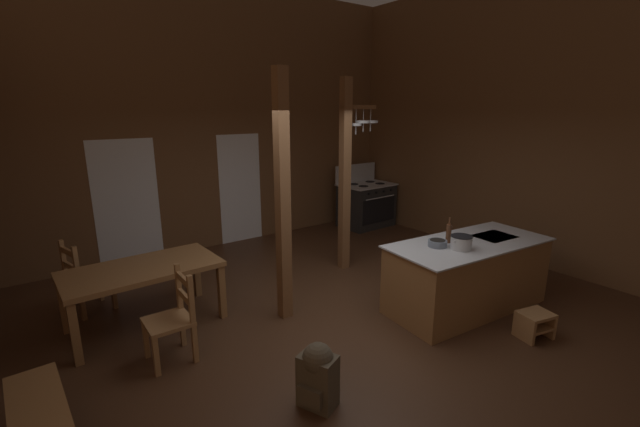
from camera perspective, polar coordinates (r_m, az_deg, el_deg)
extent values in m
cube|color=#422819|center=(5.25, 3.96, -15.02)|extent=(8.13, 8.16, 0.10)
cube|color=brown|center=(7.82, -14.10, 12.40)|extent=(8.13, 0.14, 4.62)
cube|color=brown|center=(7.56, 27.00, 11.23)|extent=(0.14, 8.16, 4.62)
cube|color=white|center=(7.43, -25.09, 1.36)|extent=(1.00, 0.01, 2.05)
cube|color=white|center=(8.04, -10.93, 3.38)|extent=(0.84, 0.01, 2.05)
cube|color=olive|center=(5.69, 19.59, -8.07)|extent=(2.17, 1.08, 0.87)
cube|color=#B7BABF|center=(5.54, 19.98, -3.81)|extent=(2.24, 1.15, 0.02)
cube|color=black|center=(5.90, 22.90, -2.90)|extent=(0.55, 0.44, 0.00)
cube|color=black|center=(6.09, 16.14, -10.20)|extent=(1.99, 0.22, 0.10)
cube|color=#242424|center=(9.06, 6.39, 1.08)|extent=(1.13, 0.80, 0.90)
cube|color=black|center=(8.81, 8.13, 0.43)|extent=(0.93, 0.04, 0.52)
cylinder|color=#B7BABF|center=(8.73, 8.32, 2.18)|extent=(0.83, 0.05, 0.02)
cube|color=#B7BABF|center=(8.97, 6.48, 3.97)|extent=(1.17, 0.84, 0.03)
cube|color=#B7BABF|center=(9.19, 4.94, 5.56)|extent=(1.14, 0.08, 0.40)
cylinder|color=black|center=(9.04, 8.28, 4.12)|extent=(0.21, 0.21, 0.01)
cylinder|color=black|center=(8.69, 6.01, 3.78)|extent=(0.21, 0.21, 0.01)
cylinder|color=black|center=(9.24, 6.92, 4.39)|extent=(0.21, 0.21, 0.01)
cylinder|color=black|center=(8.91, 4.65, 4.07)|extent=(0.21, 0.21, 0.01)
cylinder|color=black|center=(8.95, 9.77, 3.21)|extent=(0.05, 0.03, 0.04)
cylinder|color=black|center=(8.79, 8.80, 3.05)|extent=(0.05, 0.03, 0.04)
cylinder|color=black|center=(8.63, 7.80, 2.88)|extent=(0.05, 0.03, 0.04)
cylinder|color=black|center=(8.48, 6.76, 2.70)|extent=(0.05, 0.03, 0.04)
cube|color=brown|center=(6.42, 3.44, 5.04)|extent=(0.15, 0.15, 2.97)
cube|color=brown|center=(6.47, 5.35, 14.42)|extent=(0.61, 0.14, 0.06)
cylinder|color=#B7BABF|center=(6.45, 5.00, 13.37)|extent=(0.01, 0.01, 0.24)
cylinder|color=#B7BABF|center=(6.45, 4.97, 12.14)|extent=(0.19, 0.19, 0.04)
cylinder|color=#B7BABF|center=(6.45, 4.96, 11.43)|extent=(0.02, 0.02, 0.14)
cylinder|color=#B7BABF|center=(6.53, 6.02, 13.53)|extent=(0.01, 0.01, 0.20)
cylinder|color=#B7BABF|center=(6.53, 5.99, 12.48)|extent=(0.24, 0.24, 0.04)
cylinder|color=#B7BABF|center=(6.53, 5.98, 11.78)|extent=(0.02, 0.02, 0.14)
cylinder|color=#B7BABF|center=(6.61, 7.02, 13.51)|extent=(0.01, 0.01, 0.20)
cylinder|color=#B7BABF|center=(6.61, 6.98, 12.47)|extent=(0.26, 0.26, 0.04)
cylinder|color=#B7BABF|center=(6.62, 6.96, 11.78)|extent=(0.02, 0.02, 0.14)
cube|color=brown|center=(4.83, -5.17, 1.88)|extent=(0.14, 0.14, 2.97)
cube|color=#9E7044|center=(5.34, 27.65, -12.23)|extent=(0.42, 0.36, 0.04)
cube|color=#9E7044|center=(5.29, 26.30, -14.13)|extent=(0.10, 0.28, 0.26)
cube|color=#9E7044|center=(5.52, 28.56, -13.21)|extent=(0.10, 0.28, 0.26)
cube|color=#9E7044|center=(5.41, 27.46, -13.63)|extent=(0.38, 0.35, 0.03)
cube|color=olive|center=(5.26, -23.34, -7.06)|extent=(1.74, 0.97, 0.06)
cube|color=olive|center=(5.64, -31.91, -10.74)|extent=(0.08, 0.08, 0.68)
cube|color=olive|center=(5.96, -16.66, -7.77)|extent=(0.08, 0.08, 0.68)
cube|color=olive|center=(4.93, -30.72, -14.12)|extent=(0.08, 0.08, 0.68)
cube|color=olive|center=(5.29, -13.41, -10.43)|extent=(0.08, 0.08, 0.68)
cube|color=#9E7044|center=(4.58, -20.21, -13.84)|extent=(0.44, 0.44, 0.04)
cube|color=#9E7044|center=(4.49, -21.66, -17.89)|extent=(0.05, 0.05, 0.41)
cube|color=#9E7044|center=(4.81, -22.89, -15.71)|extent=(0.05, 0.05, 0.41)
cube|color=#9E7044|center=(4.44, -17.14, -13.83)|extent=(0.05, 0.05, 0.95)
cube|color=#9E7044|center=(4.77, -18.70, -11.93)|extent=(0.05, 0.05, 0.95)
cube|color=#9E7044|center=(4.45, -18.31, -8.66)|extent=(0.04, 0.38, 0.07)
cube|color=#9E7044|center=(4.53, -18.12, -10.87)|extent=(0.04, 0.38, 0.07)
cube|color=#9E7044|center=(6.04, -29.22, -7.83)|extent=(0.54, 0.54, 0.04)
cube|color=#9E7044|center=(6.35, -28.05, -8.83)|extent=(0.06, 0.06, 0.41)
cube|color=#9E7044|center=(6.03, -26.56, -9.88)|extent=(0.06, 0.06, 0.41)
cube|color=#9E7044|center=(6.14, -31.59, -7.37)|extent=(0.06, 0.06, 0.95)
cube|color=#9E7044|center=(5.80, -30.27, -8.39)|extent=(0.06, 0.06, 0.95)
cube|color=#9E7044|center=(5.85, -31.41, -4.54)|extent=(0.13, 0.38, 0.07)
cube|color=#9E7044|center=(5.91, -31.17, -6.29)|extent=(0.13, 0.38, 0.07)
cube|color=olive|center=(4.41, -34.63, -20.29)|extent=(0.31, 0.07, 0.40)
cube|color=#4C4233|center=(3.85, -0.31, -22.08)|extent=(0.33, 0.38, 0.48)
cube|color=#4C4233|center=(3.81, -1.39, -23.95)|extent=(0.15, 0.23, 0.17)
cylinder|color=black|center=(3.90, 2.00, -21.54)|extent=(0.05, 0.05, 0.38)
cylinder|color=black|center=(3.98, -0.61, -20.74)|extent=(0.05, 0.05, 0.38)
sphere|color=#4C4233|center=(3.72, -0.31, -19.36)|extent=(0.36, 0.36, 0.27)
cylinder|color=#B7BABF|center=(5.21, 18.90, -3.84)|extent=(0.25, 0.25, 0.16)
cylinder|color=black|center=(5.18, 18.97, -2.98)|extent=(0.26, 0.26, 0.01)
cylinder|color=#B7BABF|center=(5.09, 18.03, -3.73)|extent=(0.05, 0.02, 0.02)
cylinder|color=#B7BABF|center=(5.31, 19.80, -3.14)|extent=(0.05, 0.02, 0.02)
cylinder|color=slate|center=(5.23, 15.90, -3.97)|extent=(0.23, 0.23, 0.08)
cylinder|color=black|center=(5.22, 15.93, -3.55)|extent=(0.19, 0.19, 0.00)
cylinder|color=#56331E|center=(5.39, 17.32, -2.65)|extent=(0.06, 0.06, 0.24)
cylinder|color=#56331E|center=(5.34, 17.45, -0.99)|extent=(0.03, 0.03, 0.08)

